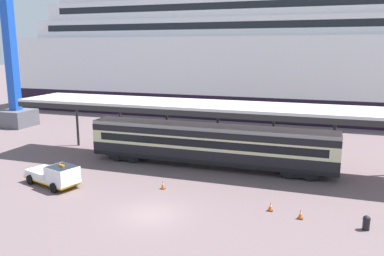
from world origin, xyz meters
name	(u,v)px	position (x,y,z in m)	size (l,w,h in m)	color
ground_plane	(151,214)	(0.00, 0.00, 0.00)	(400.00, 400.00, 0.00)	#6A575A
cruise_ship	(373,46)	(18.15, 51.83, 11.63)	(125.28, 31.95, 34.20)	black
platform_canopy	(210,107)	(0.67, 12.23, 5.81)	(39.46, 6.33, 6.09)	silver
train_carriage	(209,144)	(0.67, 11.76, 2.31)	(23.61, 2.81, 4.11)	black
service_truck	(56,175)	(-9.79, 2.60, 0.99)	(5.57, 3.50, 2.02)	white
traffic_cone_near	(300,214)	(9.81, 2.59, 0.34)	(0.36, 0.36, 0.69)	black
traffic_cone_mid	(270,207)	(7.72, 3.25, 0.32)	(0.36, 0.36, 0.65)	black
traffic_cone_far	(163,185)	(-1.16, 4.87, 0.35)	(0.36, 0.36, 0.71)	black
quay_bollard	(366,222)	(13.83, 2.25, 0.52)	(0.48, 0.48, 0.96)	black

